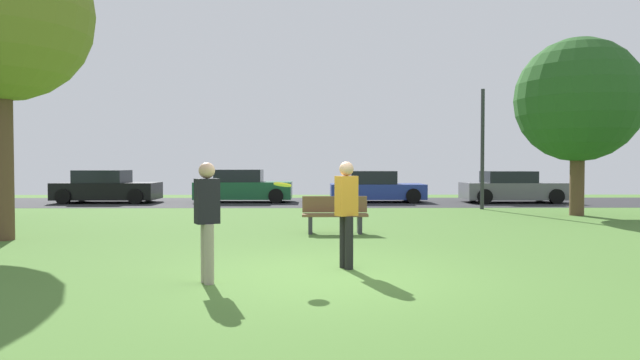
% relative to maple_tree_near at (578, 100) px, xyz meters
% --- Properties ---
extents(ground_plane, '(44.00, 44.00, 0.00)m').
position_rel_maple_tree_near_xyz_m(ground_plane, '(-8.56, -9.69, -3.78)').
color(ground_plane, '#47702D').
extents(road_strip, '(44.00, 6.40, 0.01)m').
position_rel_maple_tree_near_xyz_m(road_strip, '(-8.56, 6.31, -3.78)').
color(road_strip, '#28282B').
rests_on(road_strip, ground_plane).
extents(maple_tree_near, '(4.06, 4.06, 5.83)m').
position_rel_maple_tree_near_xyz_m(maple_tree_near, '(0.00, 0.00, 0.00)').
color(maple_tree_near, brown).
rests_on(maple_tree_near, ground_plane).
extents(oak_tree_left, '(3.95, 3.95, 7.04)m').
position_rel_maple_tree_near_xyz_m(oak_tree_left, '(-15.61, -5.73, 1.24)').
color(oak_tree_left, brown).
rests_on(oak_tree_left, ground_plane).
extents(person_thrower, '(0.39, 0.34, 1.72)m').
position_rel_maple_tree_near_xyz_m(person_thrower, '(-10.22, -10.24, -2.83)').
color(person_thrower, gray).
rests_on(person_thrower, ground_plane).
extents(person_catcher, '(0.39, 0.34, 1.73)m').
position_rel_maple_tree_near_xyz_m(person_catcher, '(-8.17, -9.16, -2.82)').
color(person_catcher, black).
rests_on(person_catcher, ground_plane).
extents(frisbee_disc, '(0.37, 0.37, 0.08)m').
position_rel_maple_tree_near_xyz_m(frisbee_disc, '(-9.18, -9.69, -2.40)').
color(frisbee_disc, yellow).
extents(parked_car_black, '(4.33, 2.12, 1.43)m').
position_rel_maple_tree_near_xyz_m(parked_car_black, '(-17.78, 6.19, -3.13)').
color(parked_car_black, black).
rests_on(parked_car_black, ground_plane).
extents(parked_car_green, '(4.24, 1.99, 1.45)m').
position_rel_maple_tree_near_xyz_m(parked_car_green, '(-11.85, 6.49, -3.12)').
color(parked_car_green, '#195633').
rests_on(parked_car_green, ground_plane).
extents(parked_car_blue, '(4.15, 2.08, 1.39)m').
position_rel_maple_tree_near_xyz_m(parked_car_blue, '(-5.91, 6.45, -3.15)').
color(parked_car_blue, '#233893').
rests_on(parked_car_blue, ground_plane).
extents(parked_car_grey, '(4.36, 1.99, 1.38)m').
position_rel_maple_tree_near_xyz_m(parked_car_grey, '(0.03, 6.00, -3.15)').
color(parked_car_grey, slate).
rests_on(parked_car_grey, ground_plane).
extents(park_bench, '(1.60, 0.45, 0.90)m').
position_rel_maple_tree_near_xyz_m(park_bench, '(-8.18, -4.59, -3.32)').
color(park_bench, brown).
rests_on(park_bench, ground_plane).
extents(street_lamp_post, '(0.14, 0.14, 4.50)m').
position_rel_maple_tree_near_xyz_m(street_lamp_post, '(-2.37, 2.51, -1.53)').
color(street_lamp_post, '#2D2D33').
rests_on(street_lamp_post, ground_plane).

